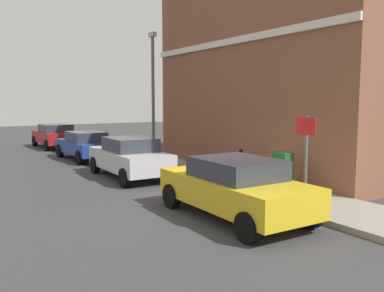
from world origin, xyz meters
The scene contains 11 objects.
ground centered at (0.00, 0.00, 0.00)m, with size 80.00×80.00×0.00m, color #38383A.
sidewalk centered at (2.06, 6.00, 0.07)m, with size 2.29×30.00×0.15m, color gray.
corner_building centered at (6.72, 3.44, 4.43)m, with size 7.14×10.88×8.87m.
car_yellow centered at (-0.38, -1.22, 0.76)m, with size 2.03×4.27×1.46m.
car_silver centered at (-0.38, 4.92, 0.77)m, with size 1.93×4.23×1.49m.
car_blue centered at (-0.26, 10.35, 0.71)m, with size 1.88×4.14×1.35m.
car_red centered at (-0.19, 16.25, 0.75)m, with size 1.98×4.12×1.43m.
utility_cabinet centered at (2.30, -0.15, 0.68)m, with size 0.46×0.61×1.15m.
bollard_near_cabinet centered at (2.40, 1.90, 0.70)m, with size 0.14×0.14×1.04m.
street_sign centered at (1.37, -1.83, 1.66)m, with size 0.08×0.60×2.30m.
lamppost centered at (2.12, 7.83, 3.30)m, with size 0.20×0.44×5.72m.
Camera 1 is at (-6.43, -8.68, 2.82)m, focal length 37.80 mm.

